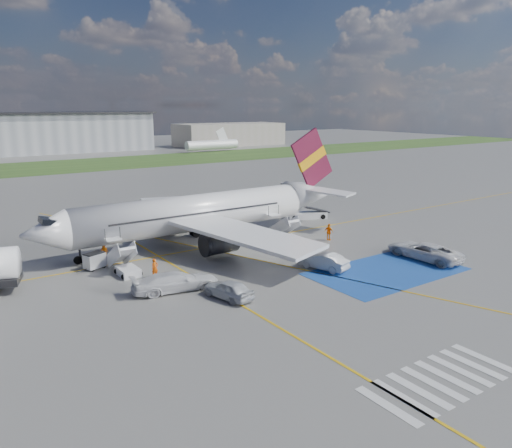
# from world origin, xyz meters

# --- Properties ---
(ground) EXTENTS (400.00, 400.00, 0.00)m
(ground) POSITION_xyz_m (0.00, 0.00, 0.00)
(ground) COLOR #60605E
(ground) RESTS_ON ground
(grass_strip) EXTENTS (400.00, 30.00, 0.01)m
(grass_strip) POSITION_xyz_m (0.00, 95.00, 0.01)
(grass_strip) COLOR #2D4C1E
(grass_strip) RESTS_ON ground
(taxiway_line_main) EXTENTS (120.00, 0.20, 0.01)m
(taxiway_line_main) POSITION_xyz_m (0.00, 12.00, 0.01)
(taxiway_line_main) COLOR gold
(taxiway_line_main) RESTS_ON ground
(taxiway_line_cross) EXTENTS (0.20, 60.00, 0.01)m
(taxiway_line_cross) POSITION_xyz_m (-5.00, -10.00, 0.01)
(taxiway_line_cross) COLOR gold
(taxiway_line_cross) RESTS_ON ground
(taxiway_line_diag) EXTENTS (20.71, 56.45, 0.01)m
(taxiway_line_diag) POSITION_xyz_m (0.00, 12.00, 0.01)
(taxiway_line_diag) COLOR gold
(taxiway_line_diag) RESTS_ON ground
(staging_box) EXTENTS (14.00, 8.00, 0.01)m
(staging_box) POSITION_xyz_m (10.00, -4.00, 0.01)
(staging_box) COLOR #1A479E
(staging_box) RESTS_ON ground
(crosswalk) EXTENTS (9.00, 4.00, 0.01)m
(crosswalk) POSITION_xyz_m (-1.80, -18.00, 0.01)
(crosswalk) COLOR silver
(crosswalk) RESTS_ON ground
(terminal_centre) EXTENTS (48.00, 18.00, 12.00)m
(terminal_centre) POSITION_xyz_m (20.00, 135.00, 6.00)
(terminal_centre) COLOR gray
(terminal_centre) RESTS_ON ground
(terminal_east) EXTENTS (40.00, 16.00, 8.00)m
(terminal_east) POSITION_xyz_m (75.00, 128.00, 4.00)
(terminal_east) COLOR gray
(terminal_east) RESTS_ON ground
(airliner) EXTENTS (36.81, 32.95, 11.92)m
(airliner) POSITION_xyz_m (1.51, 14.00, 3.39)
(airliner) COLOR white
(airliner) RESTS_ON ground
(airstairs_fwd) EXTENTS (1.90, 5.20, 3.60)m
(airstairs_fwd) POSITION_xyz_m (-9.50, 8.70, 0.62)
(airstairs_fwd) COLOR white
(airstairs_fwd) RESTS_ON ground
(airstairs_aft) EXTENTS (1.90, 5.20, 3.60)m
(airstairs_aft) POSITION_xyz_m (9.00, 8.70, 0.62)
(airstairs_aft) COLOR white
(airstairs_aft) RESTS_ON ground
(gpu_cart) EXTENTS (2.10, 1.72, 1.52)m
(gpu_cart) POSITION_xyz_m (-11.35, 11.73, 0.68)
(gpu_cart) COLOR white
(gpu_cart) RESTS_ON ground
(belt_loader) EXTENTS (5.69, 3.70, 1.66)m
(belt_loader) POSITION_xyz_m (18.18, 16.58, 0.41)
(belt_loader) COLOR white
(belt_loader) RESTS_ON ground
(car_silver_a) EXTENTS (2.68, 4.64, 1.49)m
(car_silver_a) POSITION_xyz_m (-5.04, -1.34, 0.74)
(car_silver_a) COLOR silver
(car_silver_a) RESTS_ON ground
(car_silver_b) EXTENTS (2.94, 4.92, 1.53)m
(car_silver_b) POSITION_xyz_m (5.75, -0.26, 0.77)
(car_silver_b) COLOR #AFB2B6
(car_silver_b) RESTS_ON ground
(van_white_a) EXTENTS (2.87, 5.87, 2.17)m
(van_white_a) POSITION_xyz_m (15.94, -3.43, 1.08)
(van_white_a) COLOR silver
(van_white_a) RESTS_ON ground
(van_white_b) EXTENTS (5.53, 2.99, 2.05)m
(van_white_b) POSITION_xyz_m (-7.69, 2.48, 1.03)
(van_white_b) COLOR silver
(van_white_b) RESTS_ON ground
(crew_fwd) EXTENTS (0.66, 0.47, 1.68)m
(crew_fwd) POSITION_xyz_m (-7.76, 6.40, 0.84)
(crew_fwd) COLOR #EE5A0C
(crew_fwd) RESTS_ON ground
(crew_nose) EXTENTS (0.95, 0.95, 1.56)m
(crew_nose) POSITION_xyz_m (-9.68, 14.01, 0.78)
(crew_nose) COLOR orange
(crew_nose) RESTS_ON ground
(crew_aft) EXTENTS (0.75, 1.19, 1.88)m
(crew_aft) POSITION_xyz_m (13.04, 6.89, 0.94)
(crew_aft) COLOR orange
(crew_aft) RESTS_ON ground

